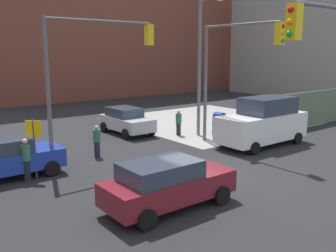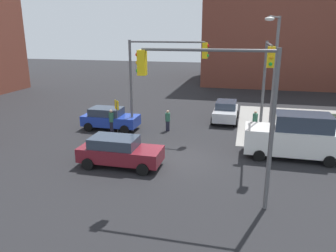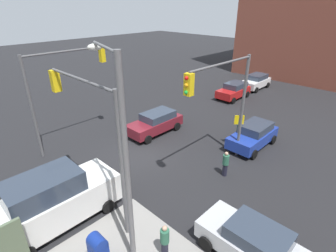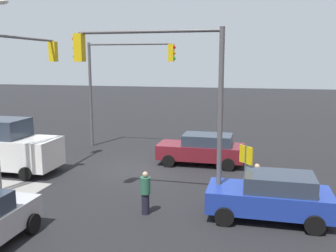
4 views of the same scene
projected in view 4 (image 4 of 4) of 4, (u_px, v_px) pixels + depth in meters
ground_plane at (137, 170)px, 18.77m from camera, size 120.00×120.00×0.00m
traffic_signal_nw_corner at (161, 82)px, 13.12m from camera, size 5.52×0.36×6.50m
traffic_signal_se_corner at (122, 73)px, 22.83m from camera, size 5.57×0.36×6.50m
traffic_signal_ne_corner at (21, 79)px, 16.55m from camera, size 0.36×5.12×6.50m
warning_sign_two_way at (246, 166)px, 13.51m from camera, size 0.48×0.48×2.40m
sedan_maroon at (202, 149)px, 19.58m from camera, size 4.46×2.02×1.62m
coupe_blue at (271, 196)px, 12.75m from camera, size 4.12×2.02×1.62m
van_white_delivery at (2, 146)px, 18.27m from camera, size 5.40×2.32×2.62m
pedestrian_crossing at (145, 192)px, 13.19m from camera, size 0.36×0.36×1.56m
pedestrian_walking_north at (256, 186)px, 13.65m from camera, size 0.36×0.36×1.71m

